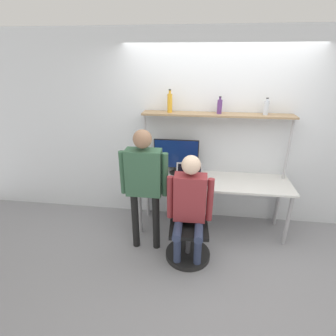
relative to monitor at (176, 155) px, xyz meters
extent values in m
plane|color=gray|center=(0.53, -0.51, -1.04)|extent=(12.00, 12.00, 0.00)
cube|color=silver|center=(0.53, 0.17, 0.31)|extent=(8.00, 0.06, 2.70)
cube|color=silver|center=(0.53, -0.17, -0.29)|extent=(2.09, 0.64, 0.03)
cylinder|color=#A5A5AA|center=(-0.45, -0.43, -0.68)|extent=(0.05, 0.05, 0.74)
cylinder|color=#A5A5AA|center=(1.52, -0.43, -0.68)|extent=(0.05, 0.05, 0.74)
cylinder|color=#A5A5AA|center=(-0.45, 0.08, -0.68)|extent=(0.05, 0.05, 0.74)
cylinder|color=#A5A5AA|center=(1.52, 0.08, -0.68)|extent=(0.05, 0.05, 0.74)
cube|color=#997A56|center=(0.53, 0.01, 0.59)|extent=(1.98, 0.25, 0.02)
cylinder|color=#B2B2B7|center=(-0.44, 0.01, -0.22)|extent=(0.04, 0.04, 1.65)
cylinder|color=#B2B2B7|center=(1.50, 0.01, -0.22)|extent=(0.04, 0.04, 1.65)
cylinder|color=black|center=(0.00, 0.00, -0.27)|extent=(0.19, 0.19, 0.01)
cylinder|color=black|center=(0.00, 0.00, -0.22)|extent=(0.06, 0.06, 0.09)
cube|color=black|center=(0.00, 0.00, 0.02)|extent=(0.63, 0.01, 0.42)
cube|color=navy|center=(0.00, 0.00, 0.02)|extent=(0.61, 0.02, 0.40)
cube|color=#BCBCC1|center=(0.20, -0.29, -0.27)|extent=(0.36, 0.24, 0.01)
cube|color=black|center=(0.20, -0.31, -0.27)|extent=(0.30, 0.13, 0.00)
cube|color=#BCBCC1|center=(0.20, -0.20, -0.15)|extent=(0.36, 0.08, 0.23)
cube|color=black|center=(0.20, -0.21, -0.15)|extent=(0.31, 0.06, 0.20)
cube|color=black|center=(0.48, -0.28, -0.27)|extent=(0.07, 0.15, 0.01)
cube|color=black|center=(0.48, -0.28, -0.27)|extent=(0.06, 0.13, 0.00)
cylinder|color=black|center=(0.24, -0.84, -1.01)|extent=(0.56, 0.56, 0.06)
cylinder|color=#4C4C51|center=(0.24, -0.84, -0.81)|extent=(0.06, 0.06, 0.35)
cube|color=black|center=(0.24, -0.84, -0.61)|extent=(0.49, 0.49, 0.05)
cube|color=black|center=(0.23, -0.63, -0.36)|extent=(0.42, 0.06, 0.45)
cylinder|color=#2D3856|center=(0.12, -1.01, -0.81)|extent=(0.09, 0.09, 0.46)
cylinder|color=#2D3856|center=(0.37, -1.01, -0.81)|extent=(0.09, 0.09, 0.46)
cylinder|color=#2D3856|center=(0.12, -0.98, -0.54)|extent=(0.10, 0.38, 0.10)
cylinder|color=#2D3856|center=(0.37, -0.98, -0.54)|extent=(0.10, 0.38, 0.10)
cube|color=maroon|center=(0.24, -0.81, -0.21)|extent=(0.37, 0.20, 0.56)
cylinder|color=maroon|center=(0.01, -0.81, -0.23)|extent=(0.08, 0.08, 0.54)
cylinder|color=maroon|center=(0.48, -0.81, -0.23)|extent=(0.08, 0.08, 0.54)
sphere|color=beige|center=(0.24, -0.81, 0.20)|extent=(0.22, 0.22, 0.22)
cylinder|color=black|center=(-0.45, -0.72, -0.65)|extent=(0.09, 0.09, 0.80)
cylinder|color=black|center=(-0.18, -0.72, -0.65)|extent=(0.09, 0.09, 0.80)
cube|color=#33593F|center=(-0.31, -0.72, 0.03)|extent=(0.42, 0.20, 0.56)
cylinder|color=#33593F|center=(-0.57, -0.72, 0.02)|extent=(0.08, 0.08, 0.54)
cylinder|color=#33593F|center=(-0.06, -0.72, 0.02)|extent=(0.08, 0.08, 0.54)
sphere|color=#8C664C|center=(-0.31, -0.72, 0.45)|extent=(0.22, 0.22, 0.22)
cylinder|color=#593372|center=(0.56, 0.01, 0.69)|extent=(0.06, 0.06, 0.18)
cylinder|color=#593372|center=(0.56, 0.01, 0.80)|extent=(0.03, 0.03, 0.03)
cylinder|color=black|center=(0.56, 0.01, 0.82)|extent=(0.03, 0.03, 0.01)
cylinder|color=gold|center=(-0.09, 0.01, 0.72)|extent=(0.07, 0.07, 0.24)
cylinder|color=gold|center=(-0.09, 0.01, 0.86)|extent=(0.03, 0.03, 0.04)
cylinder|color=black|center=(-0.09, 0.01, 0.89)|extent=(0.03, 0.03, 0.01)
cylinder|color=silver|center=(1.14, 0.01, 0.69)|extent=(0.07, 0.07, 0.17)
cylinder|color=silver|center=(1.14, 0.01, 0.79)|extent=(0.03, 0.03, 0.03)
cylinder|color=black|center=(1.14, 0.01, 0.81)|extent=(0.03, 0.03, 0.01)
camera|label=1|loc=(0.33, -3.47, 1.30)|focal=28.00mm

